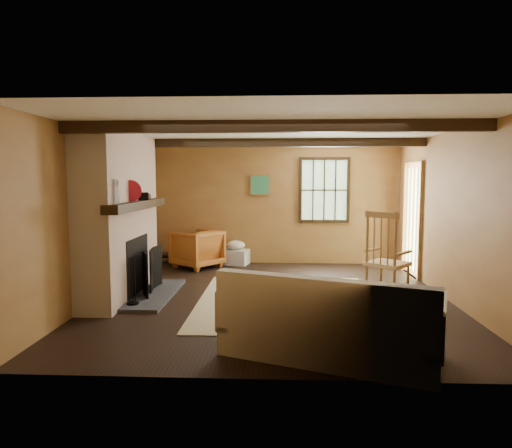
# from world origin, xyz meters

# --- Properties ---
(ground) EXTENTS (5.50, 5.50, 0.00)m
(ground) POSITION_xyz_m (0.00, 0.00, 0.00)
(ground) COLOR black
(ground) RESTS_ON ground
(room_envelope) EXTENTS (5.02, 5.52, 2.44)m
(room_envelope) POSITION_xyz_m (0.22, 0.26, 1.63)
(room_envelope) COLOR olive
(room_envelope) RESTS_ON ground
(fireplace) EXTENTS (1.02, 2.30, 2.40)m
(fireplace) POSITION_xyz_m (-2.23, -0.00, 1.10)
(fireplace) COLOR brown
(fireplace) RESTS_ON ground
(rug) EXTENTS (2.50, 3.00, 0.01)m
(rug) POSITION_xyz_m (0.20, -0.20, 0.00)
(rug) COLOR tan
(rug) RESTS_ON ground
(rocking_chair) EXTENTS (0.97, 1.01, 1.28)m
(rocking_chair) POSITION_xyz_m (1.64, 0.08, 0.54)
(rocking_chair) COLOR tan
(rocking_chair) RESTS_ON ground
(sofa) EXTENTS (2.27, 1.60, 0.84)m
(sofa) POSITION_xyz_m (0.57, -2.21, 0.30)
(sofa) COLOR beige
(sofa) RESTS_ON ground
(firewood_pile) EXTENTS (0.64, 0.12, 0.23)m
(firewood_pile) POSITION_xyz_m (-2.07, 2.59, 0.12)
(firewood_pile) COLOR brown
(firewood_pile) RESTS_ON ground
(laundry_basket) EXTENTS (0.58, 0.49, 0.30)m
(laundry_basket) POSITION_xyz_m (-0.78, 2.55, 0.15)
(laundry_basket) COLOR silver
(laundry_basket) RESTS_ON ground
(basket_pillow) EXTENTS (0.40, 0.33, 0.19)m
(basket_pillow) POSITION_xyz_m (-0.78, 2.55, 0.39)
(basket_pillow) COLOR beige
(basket_pillow) RESTS_ON laundry_basket
(armchair) EXTENTS (1.13, 1.13, 0.74)m
(armchair) POSITION_xyz_m (-1.50, 2.18, 0.37)
(armchair) COLOR #BF6026
(armchair) RESTS_ON ground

